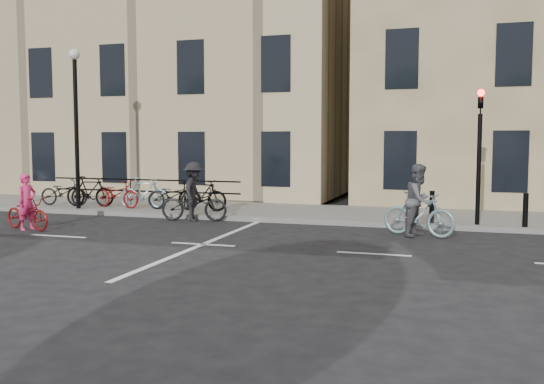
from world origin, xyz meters
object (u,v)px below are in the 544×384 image
(cyclist_grey, at_px, (419,207))
(cyclist_dark, at_px, (194,198))
(lamp_post, at_px, (76,108))
(traffic_light, at_px, (480,140))
(cyclist_pink, at_px, (27,210))

(cyclist_grey, bearing_deg, cyclist_dark, 101.05)
(cyclist_dark, bearing_deg, cyclist_grey, -108.47)
(lamp_post, height_order, cyclist_dark, lamp_post)
(lamp_post, xyz_separation_m, cyclist_dark, (4.56, -0.67, -2.78))
(lamp_post, relative_size, cyclist_grey, 2.67)
(traffic_light, xyz_separation_m, cyclist_grey, (-1.45, -1.57, -1.71))
(lamp_post, height_order, cyclist_grey, lamp_post)
(cyclist_grey, bearing_deg, lamp_post, 100.94)
(traffic_light, distance_m, lamp_post, 12.74)
(lamp_post, relative_size, cyclist_pink, 2.90)
(lamp_post, height_order, cyclist_pink, lamp_post)
(cyclist_dark, bearing_deg, traffic_light, -96.04)
(traffic_light, xyz_separation_m, cyclist_pink, (-11.74, -3.62, -1.92))
(lamp_post, distance_m, cyclist_grey, 11.69)
(lamp_post, bearing_deg, cyclist_pink, -75.35)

